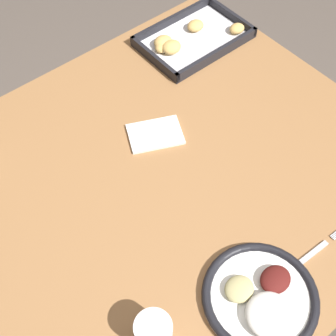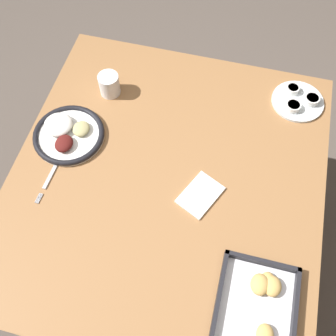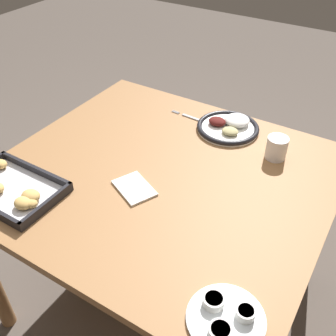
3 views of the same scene
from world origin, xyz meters
name	(u,v)px [view 1 (image 1 of 3)]	position (x,y,z in m)	size (l,w,h in m)	color
ground_plane	(173,281)	(0.00, 0.00, 0.00)	(8.00, 8.00, 0.00)	#564C44
dining_table	(175,191)	(0.00, 0.00, 0.63)	(1.12, 1.02, 0.73)	olive
dinner_plate	(261,298)	(-0.08, -0.37, 0.75)	(0.25, 0.25, 0.05)	white
fork	(308,257)	(0.07, -0.37, 0.74)	(0.21, 0.02, 0.00)	#B2B2B7
baking_tray	(191,39)	(0.35, 0.34, 0.75)	(0.33, 0.22, 0.04)	black
drinking_cup	(154,333)	(-0.30, -0.29, 0.78)	(0.07, 0.07, 0.08)	white
napkin	(155,134)	(0.03, 0.12, 0.74)	(0.17, 0.15, 0.01)	white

